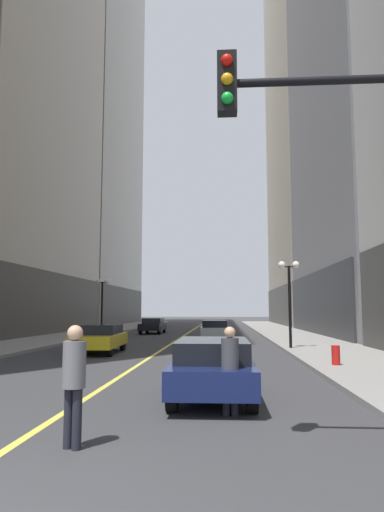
{
  "coord_description": "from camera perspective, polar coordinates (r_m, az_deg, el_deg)",
  "views": [
    {
      "loc": [
        3.13,
        -3.66,
        1.99
      ],
      "look_at": [
        0.37,
        37.04,
        6.73
      ],
      "focal_mm": 32.71,
      "sensor_mm": 36.0,
      "label": 1
    }
  ],
  "objects": [
    {
      "name": "ground_plane",
      "position": [
        38.83,
        -0.76,
        -9.57
      ],
      "size": [
        200.0,
        200.0,
        0.0
      ],
      "primitive_type": "plane",
      "color": "#38383A"
    },
    {
      "name": "sidewalk_left",
      "position": [
        40.34,
        -12.67,
        -9.19
      ],
      "size": [
        4.5,
        78.0,
        0.15
      ],
      "primitive_type": "cube",
      "color": "gray",
      "rests_on": "ground"
    },
    {
      "name": "sidewalk_right",
      "position": [
        39.04,
        11.57,
        -9.31
      ],
      "size": [
        4.5,
        78.0,
        0.15
      ],
      "primitive_type": "cube",
      "color": "gray",
      "rests_on": "ground"
    },
    {
      "name": "lane_centre_stripe",
      "position": [
        38.83,
        -0.76,
        -9.56
      ],
      "size": [
        0.16,
        70.0,
        0.01
      ],
      "primitive_type": "cube",
      "color": "#E5D64C",
      "rests_on": "ground"
    },
    {
      "name": "building_left_far",
      "position": [
        72.73,
        -13.19,
        16.87
      ],
      "size": [
        13.39,
        26.0,
        61.73
      ],
      "color": "#A8A399",
      "rests_on": "ground"
    },
    {
      "name": "building_right_far",
      "position": [
        78.69,
        14.05,
        28.04
      ],
      "size": [
        10.6,
        26.0,
        93.22
      ],
      "color": "#B7AD99",
      "rests_on": "ground"
    },
    {
      "name": "car_navy",
      "position": [
        11.03,
        2.59,
        -13.24
      ],
      "size": [
        1.83,
        4.74,
        1.32
      ],
      "color": "#141E4C",
      "rests_on": "ground"
    },
    {
      "name": "car_yellow",
      "position": [
        22.48,
        -11.14,
        -9.75
      ],
      "size": [
        2.0,
        4.59,
        1.32
      ],
      "color": "yellow",
      "rests_on": "ground"
    },
    {
      "name": "car_silver",
      "position": [
        31.42,
        2.73,
        -8.94
      ],
      "size": [
        2.0,
        4.2,
        1.32
      ],
      "color": "#B7B7BC",
      "rests_on": "ground"
    },
    {
      "name": "car_black",
      "position": [
        40.42,
        -4.8,
        -8.41
      ],
      "size": [
        1.82,
        4.49,
        1.32
      ],
      "color": "black",
      "rests_on": "ground"
    },
    {
      "name": "pedestrian_with_orange_bag",
      "position": [
        9.19,
        4.68,
        -12.96
      ],
      "size": [
        0.37,
        0.37,
        1.67
      ],
      "color": "black",
      "rests_on": "ground"
    },
    {
      "name": "pedestrian_in_grey_suit",
      "position": [
        7.26,
        -14.24,
        -13.99
      ],
      "size": [
        0.45,
        0.45,
        1.77
      ],
      "color": "black",
      "rests_on": "ground"
    },
    {
      "name": "street_lamp_left_far",
      "position": [
        37.38,
        -10.93,
        -4.57
      ],
      "size": [
        1.06,
        0.36,
        4.43
      ],
      "color": "black",
      "rests_on": "ground"
    },
    {
      "name": "street_lamp_right_mid",
      "position": [
        23.76,
        11.81,
        -3.44
      ],
      "size": [
        1.06,
        0.36,
        4.43
      ],
      "color": "black",
      "rests_on": "ground"
    },
    {
      "name": "fire_hydrant_right",
      "position": [
        16.82,
        17.19,
        -11.77
      ],
      "size": [
        0.28,
        0.28,
        0.8
      ],
      "primitive_type": "cylinder",
      "color": "red",
      "rests_on": "ground"
    }
  ]
}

